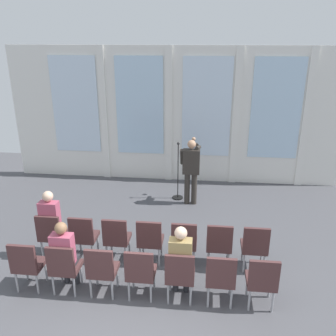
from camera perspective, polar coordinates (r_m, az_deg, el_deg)
name	(u,v)px	position (r m, az deg, el deg)	size (l,w,h in m)	color
rear_partition	(175,115)	(10.29, 1.05, 8.43)	(9.44, 0.14, 3.85)	silver
speaker	(191,167)	(8.97, 3.69, 0.11)	(0.52, 0.69, 1.70)	#332D28
mic_stand	(178,186)	(9.48, 1.57, -2.96)	(0.28, 0.28, 1.55)	black
chair_r0_c0	(51,233)	(7.33, -18.09, -9.76)	(0.46, 0.44, 0.94)	#99999E
audience_r0_c0	(52,220)	(7.28, -18.05, -7.90)	(0.36, 0.39, 1.38)	#2D2D33
chair_r0_c1	(83,235)	(7.10, -13.30, -10.28)	(0.46, 0.44, 0.94)	#99999E
chair_r0_c2	(116,237)	(6.92, -8.22, -10.75)	(0.46, 0.44, 0.94)	#99999E
chair_r0_c3	(150,239)	(6.80, -2.89, -11.16)	(0.46, 0.44, 0.94)	#99999E
chair_r0_c4	(184,241)	(6.74, 2.60, -11.47)	(0.46, 0.44, 0.94)	#99999E
chair_r0_c5	(219,243)	(6.74, 8.14, -11.69)	(0.46, 0.44, 0.94)	#99999E
chair_r0_c6	(255,245)	(6.80, 13.65, -11.80)	(0.46, 0.44, 0.94)	#99999E
chair_r1_c0	(27,263)	(6.60, -21.54, -13.86)	(0.46, 0.44, 0.94)	#99999E
chair_r1_c1	(64,265)	(6.34, -16.24, -14.66)	(0.46, 0.44, 0.94)	#99999E
audience_r1_c1	(65,253)	(6.30, -16.13, -12.81)	(0.36, 0.39, 1.31)	#2D2D33
chair_r1_c2	(102,268)	(6.14, -10.51, -15.38)	(0.46, 0.44, 0.94)	#99999E
chair_r1_c3	(140,271)	(6.01, -4.42, -15.98)	(0.46, 0.44, 0.94)	#99999E
chair_r1_c4	(180,273)	(5.94, 1.92, -16.43)	(0.46, 0.44, 0.94)	#99999E
audience_r1_c4	(181,259)	(5.88, 2.01, -14.32)	(0.36, 0.39, 1.34)	#2D2D33
chair_r1_c5	(221,276)	(5.93, 8.36, -16.68)	(0.46, 0.44, 0.94)	#99999E
chair_r1_c6	(262,279)	(6.00, 14.74, -16.74)	(0.46, 0.44, 0.94)	#99999E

